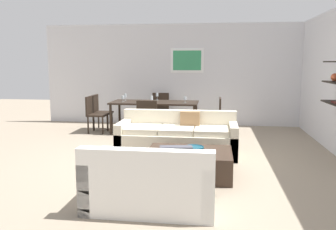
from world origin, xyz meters
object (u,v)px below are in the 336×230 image
Objects in this scene: dining_chair_foot at (148,117)px; wine_glass_foot at (152,98)px; loveseat_white at (151,183)px; wine_glass_head at (157,95)px; sofa_beige at (178,139)px; decorative_bowl at (194,148)px; dining_table at (155,104)px; wine_glass_left_far at (125,96)px; dining_chair_left_near at (94,112)px; dining_chair_head at (160,107)px; dining_chair_left_far at (99,110)px; dining_chair_right_near at (215,114)px; wine_glass_right_near at (185,99)px; coffee_table at (189,163)px; wine_glass_left_near at (123,98)px.

wine_glass_foot reaches higher than dining_chair_foot.
loveseat_white is 1.69× the size of dining_chair_foot.
wine_glass_head is 0.77m from wine_glass_foot.
decorative_bowl is (0.38, -1.22, 0.13)m from sofa_beige.
wine_glass_foot is (-0.00, -0.38, 0.19)m from dining_table.
decorative_bowl is at bearing -72.64° from sofa_beige.
wine_glass_head is 1.03× the size of wine_glass_left_far.
dining_chair_head is at bearing 35.98° from dining_chair_left_near.
dining_chair_left_near is 0.40m from dining_chair_left_far.
wine_glass_right_near is at bearing 172.68° from dining_chair_right_near.
dining_chair_right_near reaches higher than coffee_table.
coffee_table is 7.05× the size of wine_glass_head.
dining_chair_left_near reaches higher than sofa_beige.
decorative_bowl is at bearing -48.73° from dining_chair_left_near.
wine_glass_head is at bearing 106.85° from coffee_table.
sofa_beige is 1.27m from coffee_table.
loveseat_white is 5.13× the size of decorative_bowl.
sofa_beige is at bearing -110.96° from dining_chair_right_near.
dining_chair_foot is (-0.73, 3.55, 0.21)m from loveseat_white.
dining_chair_foot is 0.60m from wine_glass_foot.
wine_glass_head is (0.75, 0.49, 0.03)m from wine_glass_left_near.
loveseat_white is at bearing -70.96° from wine_glass_left_near.
wine_glass_right_near is at bearing -8.35° from wine_glass_left_far.
sofa_beige is 3.10m from dining_chair_left_far.
wine_glass_left_far is at bearing -7.32° from dining_chair_left_far.
coffee_table is at bearing -49.75° from dining_chair_left_near.
sofa_beige and loveseat_white have the same top height.
dining_table is 2.36× the size of dining_chair_left_near.
decorative_bowl is at bearing -52.28° from dining_chair_left_far.
wine_glass_left_far is (-0.75, 0.96, 0.36)m from dining_chair_foot.
wine_glass_head is 0.99× the size of wine_glass_foot.
sofa_beige is at bearing -53.50° from wine_glass_left_far.
wine_glass_foot is at bearing -159.90° from wine_glass_right_near.
wine_glass_head reaches higher than coffee_table.
wine_glass_head is at bearing 20.10° from wine_glass_left_far.
decorative_bowl is 0.33× the size of dining_chair_left_far.
wine_glass_head is (1.45, 0.58, 0.37)m from dining_chair_left_near.
dining_chair_left_near is at bearing 172.76° from wine_glass_foot.
coffee_table is at bearing -59.26° from wine_glass_left_near.
dining_table is at bearing -90.00° from dining_chair_head.
coffee_table is 3.16m from wine_glass_right_near.
dining_chair_left_far is at bearing 115.34° from loveseat_white.
dining_chair_foot is at bearing -135.26° from wine_glass_right_near.
coffee_table is 3.08m from wine_glass_foot.
dining_chair_foot is 5.96× the size of wine_glass_left_near.
dining_chair_left_far reaches higher than dining_table.
sofa_beige is at bearing 89.03° from loveseat_white.
dining_chair_left_far is (0.00, 0.40, 0.00)m from dining_chair_left_near.
sofa_beige reaches higher than coffee_table.
dining_chair_left_far is 1.60m from wine_glass_foot.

